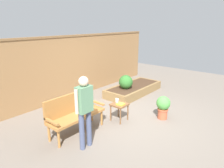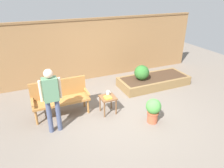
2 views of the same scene
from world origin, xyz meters
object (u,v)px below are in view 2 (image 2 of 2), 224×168
Objects in this scene: garden_bench at (60,95)px; potted_boxwood at (153,109)px; book_on_table at (108,98)px; side_table at (108,100)px; shrub_near_bench at (142,73)px; cup_on_table at (108,93)px; person_by_bench at (51,96)px.

garden_bench is 2.24× the size of potted_boxwood.
potted_boxwood is (0.89, -0.78, -0.13)m from book_on_table.
shrub_near_bench is at bearing 31.32° from side_table.
book_on_table is at bearing -115.20° from cup_on_table.
person_by_bench is (-0.28, -0.70, 0.39)m from garden_bench.
book_on_table reaches higher than side_table.
cup_on_table is at bearing -151.30° from shrub_near_bench.
cup_on_table is 1.59m from person_by_bench.
cup_on_table is 0.19× the size of potted_boxwood.
potted_boxwood is at bearing -112.42° from shrub_near_bench.
garden_bench is 7.53× the size of book_on_table.
cup_on_table reaches higher than book_on_table.
shrub_near_bench is 3.30m from person_by_bench.
shrub_near_bench is at bearing 21.58° from person_by_bench.
book_on_table is at bearing -25.40° from garden_bench.
person_by_bench is at bearing -158.42° from shrub_near_bench.
book_on_table is 1.19m from potted_boxwood.
garden_bench is 2.94× the size of shrub_near_bench.
cup_on_table is 1.27m from potted_boxwood.
cup_on_table is 1.77m from shrub_near_bench.
shrub_near_bench is at bearing 28.70° from cup_on_table.
potted_boxwood is at bearing -15.13° from person_by_bench.
shrub_near_bench reaches higher than side_table.
garden_bench reaches higher than shrub_near_bench.
person_by_bench is (-1.43, -0.22, 0.54)m from side_table.
person_by_bench reaches higher than potted_boxwood.
cup_on_table is at bearing 13.37° from person_by_bench.
garden_bench is at bearing 157.75° from side_table.
side_table is 0.12m from book_on_table.
shrub_near_bench reaches higher than book_on_table.
shrub_near_bench reaches higher than potted_boxwood.
cup_on_table is 0.25× the size of shrub_near_bench.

